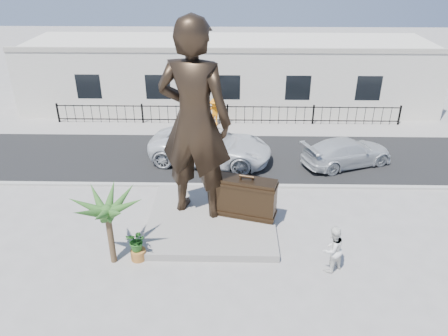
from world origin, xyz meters
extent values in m
plane|color=#9E9991|center=(0.00, 0.00, 0.00)|extent=(100.00, 100.00, 0.00)
cube|color=black|center=(0.00, 8.00, 0.01)|extent=(40.00, 7.00, 0.01)
cube|color=#A5A399|center=(0.00, 4.50, 0.06)|extent=(40.00, 0.25, 0.12)
cube|color=#9E9991|center=(0.00, 12.00, 0.01)|extent=(40.00, 2.50, 0.02)
cube|color=gray|center=(-0.50, 1.50, 0.15)|extent=(5.20, 5.20, 0.30)
cube|color=black|center=(0.00, 12.80, 0.60)|extent=(22.00, 0.10, 1.20)
cube|color=silver|center=(0.00, 17.00, 2.20)|extent=(28.00, 7.00, 4.40)
imported|color=#2D2116|center=(-1.13, 1.99, 4.31)|extent=(3.34, 2.65, 8.02)
cube|color=black|center=(0.92, 1.59, 1.15)|extent=(2.54, 1.39, 1.71)
imported|color=white|center=(3.86, -1.42, 0.90)|extent=(1.11, 1.05, 1.80)
imported|color=silver|center=(-0.81, 7.25, 0.90)|extent=(6.80, 4.01, 1.77)
imported|color=#BABEBF|center=(6.35, 7.04, 0.72)|extent=(5.25, 3.60, 1.41)
imported|color=orange|center=(-0.81, 12.39, 0.91)|extent=(1.28, 0.93, 1.79)
cylinder|color=#A8672C|center=(-3.10, -0.96, 0.20)|extent=(0.56, 0.56, 0.40)
imported|color=#245A1D|center=(-3.10, -0.96, 0.81)|extent=(0.92, 0.86, 0.82)
camera|label=1|loc=(0.33, -13.74, 10.41)|focal=35.00mm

